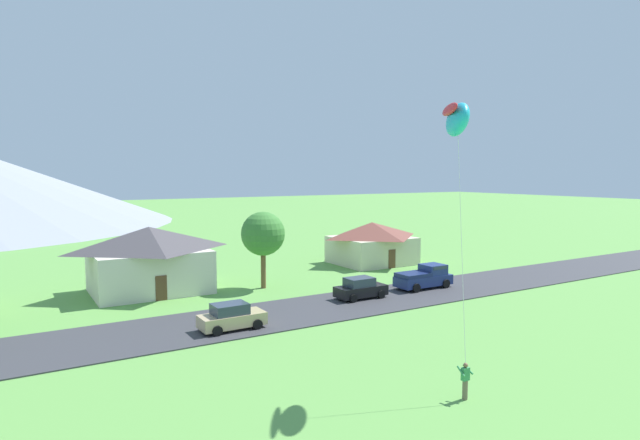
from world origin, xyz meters
The scene contains 8 objects.
road_strip centered at (0.00, 27.17, 0.04)m, with size 160.00×7.58×0.08m, color #38383D.
house_leftmost centered at (-1.17, 39.43, 2.88)m, with size 9.93×7.90×5.57m.
house_right_center centered at (23.48, 41.12, 2.39)m, with size 8.65×7.71×4.62m.
tree_left_of_center centered at (7.70, 35.77, 4.78)m, with size 3.84×3.84×6.73m.
parked_car_tan_west_end centered at (0.65, 25.46, 0.87)m, with size 4.22×2.12×1.68m.
parked_car_black_mid_west centered at (12.61, 28.03, 0.87)m, with size 4.20×2.09×1.68m.
pickup_truck_navy_east_side centered at (19.62, 28.25, 1.06)m, with size 5.20×2.32×1.99m.
kite_flyer_with_kite centered at (7.28, 12.71, 12.35)m, with size 3.17×4.15×13.51m.
Camera 1 is at (-11.55, -5.79, 10.07)m, focal length 29.57 mm.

